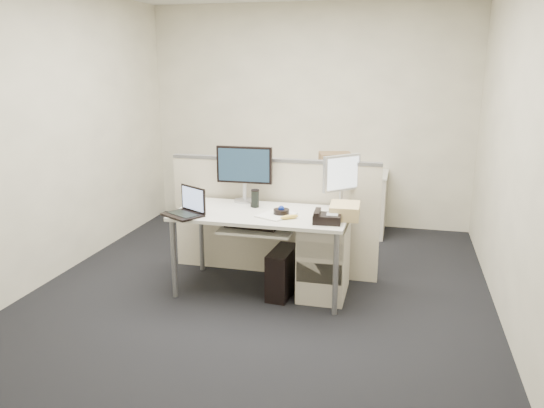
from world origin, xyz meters
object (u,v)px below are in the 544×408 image
(laptop, at_px, (182,202))
(desk, at_px, (262,219))
(monitor_main, at_px, (244,174))
(desk_phone, at_px, (327,219))

(laptop, bearing_deg, desk, 54.61)
(desk, bearing_deg, laptop, -155.70)
(monitor_main, distance_m, laptop, 0.72)
(desk, height_order, laptop, laptop)
(laptop, relative_size, desk_phone, 1.43)
(laptop, bearing_deg, monitor_main, 88.65)
(monitor_main, bearing_deg, laptop, -123.00)
(desk, distance_m, desk_phone, 0.63)
(desk, relative_size, desk_phone, 6.70)
(monitor_main, height_order, desk_phone, monitor_main)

